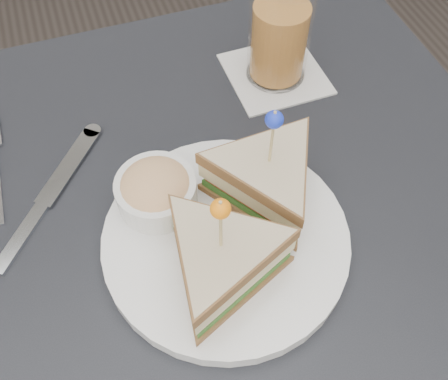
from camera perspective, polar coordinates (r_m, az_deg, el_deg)
table at (r=0.65m, az=-0.54°, el=-7.17°), size 0.80×0.80×0.75m
plate_meal at (r=0.54m, az=0.87°, el=-3.45°), size 0.32×0.31×0.16m
cutlery_knife at (r=0.64m, az=-19.59°, el=-0.93°), size 0.16×0.19×0.01m
drink_set at (r=0.70m, az=6.39°, el=17.53°), size 0.14×0.14×0.17m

